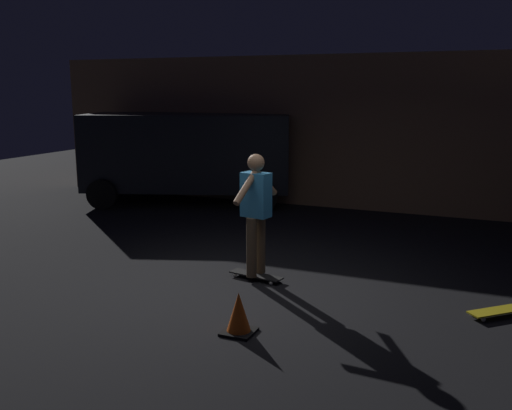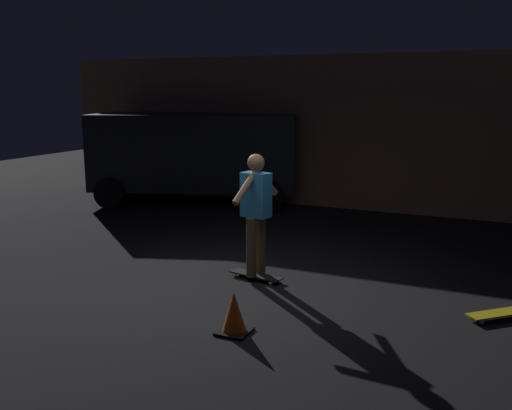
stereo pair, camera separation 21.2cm
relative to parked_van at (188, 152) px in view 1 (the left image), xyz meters
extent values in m
plane|color=black|center=(3.63, -5.07, -1.16)|extent=(28.00, 28.00, 0.00)
cube|color=#AD7F56|center=(2.26, 2.69, 0.50)|extent=(12.10, 4.17, 3.31)
cube|color=black|center=(0.01, 0.00, 0.02)|extent=(4.97, 3.31, 1.70)
cube|color=black|center=(-2.14, -0.75, 0.37)|extent=(0.63, 1.67, 0.64)
cylinder|color=black|center=(-1.32, -1.51, -0.83)|extent=(0.70, 0.42, 0.66)
cylinder|color=black|center=(-1.97, 0.36, -0.83)|extent=(0.70, 0.42, 0.66)
cylinder|color=black|center=(1.99, -0.36, -0.83)|extent=(0.70, 0.42, 0.66)
cylinder|color=black|center=(1.34, 1.51, -0.83)|extent=(0.70, 0.42, 0.66)
cube|color=black|center=(3.60, -4.52, -1.10)|extent=(0.80, 0.34, 0.02)
sphere|color=silver|center=(3.91, -4.50, -1.13)|extent=(0.05, 0.05, 0.05)
sphere|color=silver|center=(3.87, -4.66, -1.13)|extent=(0.05, 0.05, 0.05)
sphere|color=silver|center=(3.32, -4.38, -1.13)|extent=(0.05, 0.05, 0.05)
sphere|color=silver|center=(3.28, -4.55, -1.13)|extent=(0.05, 0.05, 0.05)
cube|color=gold|center=(6.70, -4.60, -1.10)|extent=(0.71, 0.68, 0.02)
sphere|color=silver|center=(6.53, -4.87, -1.13)|extent=(0.05, 0.05, 0.05)
sphere|color=silver|center=(6.42, -4.75, -1.13)|extent=(0.05, 0.05, 0.05)
cylinder|color=brown|center=(3.62, -4.42, -0.68)|extent=(0.14, 0.14, 0.82)
cylinder|color=brown|center=(3.57, -4.63, -0.68)|extent=(0.14, 0.14, 0.82)
cube|color=#338CCC|center=(3.60, -4.52, 0.03)|extent=(0.41, 0.29, 0.60)
sphere|color=#936B4C|center=(3.60, -4.52, 0.46)|extent=(0.23, 0.23, 0.23)
cylinder|color=#936B4C|center=(3.64, -4.31, 0.18)|extent=(0.19, 0.55, 0.46)
cylinder|color=#936B4C|center=(3.55, -4.74, 0.18)|extent=(0.19, 0.55, 0.46)
cube|color=black|center=(4.11, -6.22, -1.15)|extent=(0.34, 0.34, 0.03)
cone|color=#EA5914|center=(4.11, -6.22, -0.93)|extent=(0.28, 0.28, 0.46)
camera|label=1|loc=(6.50, -11.42, 1.43)|focal=39.81mm
camera|label=2|loc=(6.69, -11.33, 1.43)|focal=39.81mm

